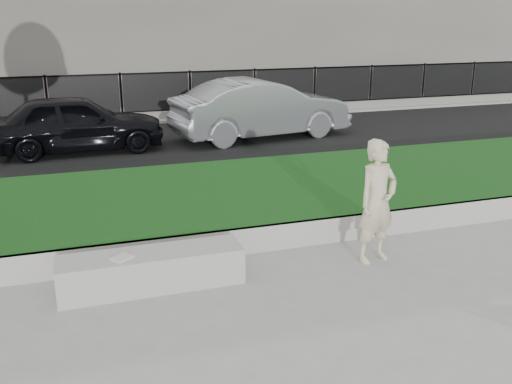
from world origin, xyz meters
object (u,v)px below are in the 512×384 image
object	(u,v)px
book	(122,258)
car_dark	(76,123)
stone_bench	(152,270)
man	(377,202)
car_silver	(261,109)

from	to	relation	value
book	car_dark	size ratio (longest dim) A/B	0.06
stone_bench	car_dark	xyz separation A→B (m)	(-0.67, 7.95, 0.53)
man	car_dark	bearing A→B (deg)	101.51
man	stone_bench	bearing A→B (deg)	163.63
stone_bench	man	world-z (taller)	man
car_dark	car_silver	world-z (taller)	car_silver
car_silver	man	bearing A→B (deg)	163.74
man	car_dark	distance (m)	8.95
man	car_silver	bearing A→B (deg)	68.68
car_dark	car_silver	bearing A→B (deg)	-90.52
car_silver	car_dark	bearing A→B (deg)	83.63
book	car_silver	bearing A→B (deg)	25.99
stone_bench	car_dark	bearing A→B (deg)	94.81
stone_bench	car_silver	xyz separation A→B (m)	(4.25, 8.14, 0.61)
book	car_dark	bearing A→B (deg)	57.50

